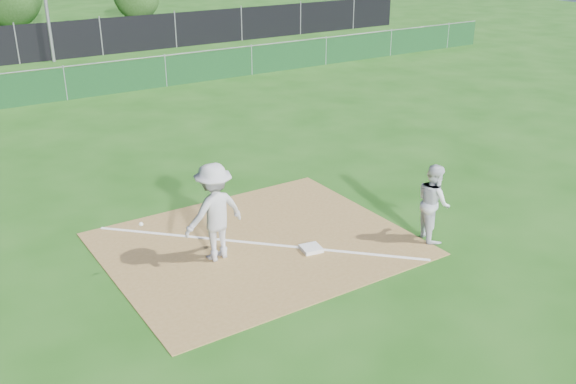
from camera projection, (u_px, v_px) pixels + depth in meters
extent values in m
plane|color=#194A0F|center=(112.00, 134.00, 20.18)|extent=(90.00, 90.00, 0.00)
cube|color=olive|center=(258.00, 244.00, 13.23)|extent=(6.00, 5.00, 0.02)
cube|color=white|center=(258.00, 243.00, 13.22)|extent=(5.01, 5.01, 0.01)
cube|color=#0E3315|center=(65.00, 84.00, 23.81)|extent=(44.00, 0.05, 1.20)
cube|color=black|center=(17.00, 45.00, 29.87)|extent=(46.00, 0.04, 1.80)
cube|color=silver|center=(311.00, 249.00, 12.93)|extent=(0.45, 0.45, 0.08)
imported|color=#B9B9BC|center=(214.00, 212.00, 12.31)|extent=(1.35, 0.88, 1.96)
sphere|color=white|center=(141.00, 224.00, 11.69)|extent=(0.08, 0.08, 0.08)
imported|color=silver|center=(433.00, 202.00, 13.19)|extent=(0.87, 0.97, 1.64)
imported|color=black|center=(108.00, 29.00, 35.96)|extent=(4.36, 1.97, 1.24)
cylinder|color=#382316|center=(13.00, 20.00, 39.46)|extent=(0.24, 0.24, 1.30)
cylinder|color=#382316|center=(138.00, 14.00, 42.77)|extent=(0.24, 0.24, 1.02)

